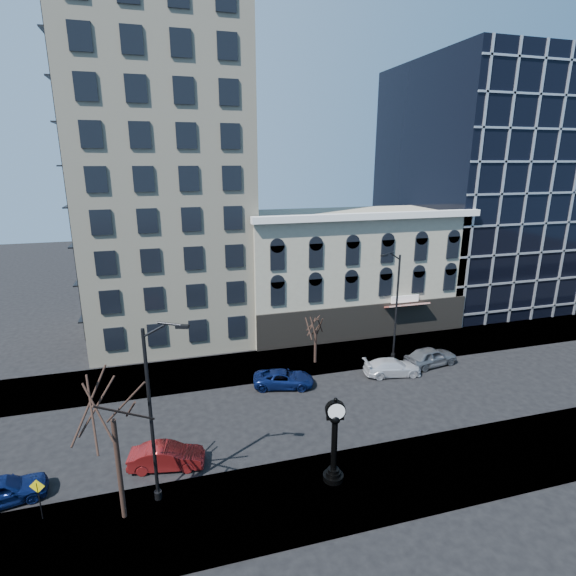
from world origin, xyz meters
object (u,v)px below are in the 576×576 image
object	(u,v)px
street_clock	(334,443)
street_lamp_near	(161,367)
car_near_b	(167,457)
warning_sign	(38,492)
car_near_a	(1,491)

from	to	relation	value
street_clock	street_lamp_near	distance (m)	10.15
street_lamp_near	car_near_b	distance (m)	7.55
street_lamp_near	warning_sign	xyz separation A→B (m)	(-6.18, 0.39, -6.00)
street_clock	street_lamp_near	world-z (taller)	street_lamp_near
warning_sign	car_near_a	size ratio (longest dim) A/B	0.52
street_clock	car_near_b	distance (m)	9.72
street_lamp_near	car_near_b	size ratio (longest dim) A/B	2.35
street_lamp_near	car_near_a	xyz separation A→B (m)	(-8.46, 2.28, -6.94)
warning_sign	street_lamp_near	bearing A→B (deg)	11.86
street_lamp_near	warning_sign	bearing A→B (deg)	-162.95
street_lamp_near	car_near_b	bearing A→B (deg)	114.13
car_near_a	street_lamp_near	bearing A→B (deg)	-116.12
street_clock	warning_sign	xyz separation A→B (m)	(-14.81, 1.27, -0.72)
car_near_b	car_near_a	bearing A→B (deg)	104.30
street_lamp_near	street_clock	bearing A→B (deg)	14.80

